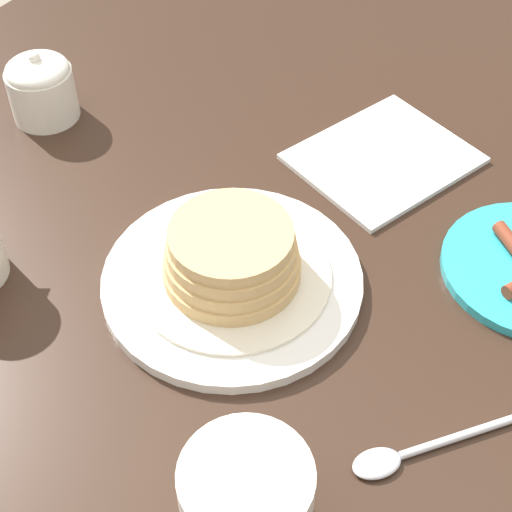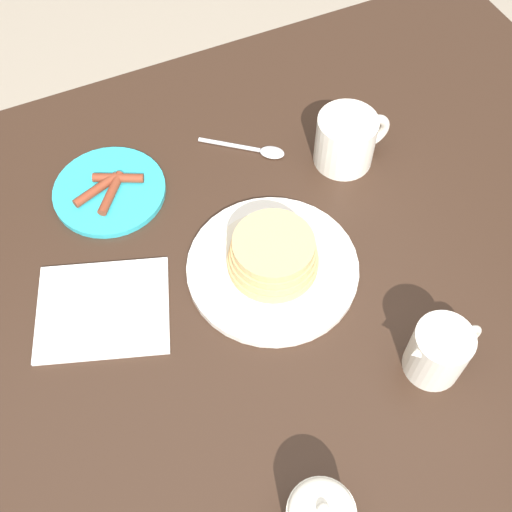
% 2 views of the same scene
% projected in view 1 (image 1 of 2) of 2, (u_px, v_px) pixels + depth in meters
% --- Properties ---
extents(dining_table, '(1.37, 1.04, 0.78)m').
position_uv_depth(dining_table, '(224.00, 319.00, 0.86)').
color(dining_table, '#332116').
rests_on(dining_table, ground_plane).
extents(pancake_plate, '(0.25, 0.25, 0.07)m').
position_uv_depth(pancake_plate, '(232.00, 267.00, 0.72)').
color(pancake_plate, white).
rests_on(pancake_plate, dining_table).
extents(coffee_mug, '(0.13, 0.09, 0.09)m').
position_uv_depth(coffee_mug, '(244.00, 506.00, 0.54)').
color(coffee_mug, silver).
rests_on(coffee_mug, dining_table).
extents(sugar_bowl, '(0.08, 0.08, 0.08)m').
position_uv_depth(sugar_bowl, '(41.00, 87.00, 0.89)').
color(sugar_bowl, silver).
rests_on(sugar_bowl, dining_table).
extents(napkin, '(0.22, 0.20, 0.01)m').
position_uv_depth(napkin, '(383.00, 158.00, 0.86)').
color(napkin, white).
rests_on(napkin, dining_table).
extents(spoon, '(0.12, 0.10, 0.01)m').
position_uv_depth(spoon, '(407.00, 454.00, 0.62)').
color(spoon, silver).
rests_on(spoon, dining_table).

